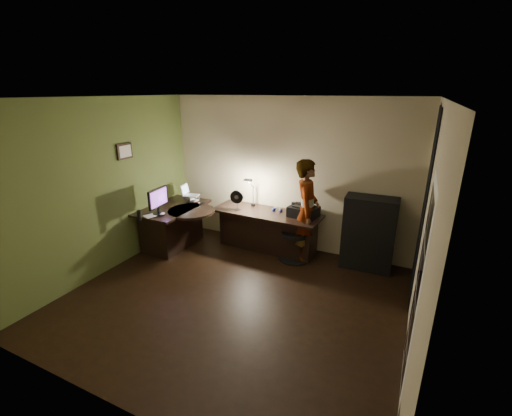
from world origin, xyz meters
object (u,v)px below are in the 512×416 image
at_px(desk_right, 266,231).
at_px(person, 307,211).
at_px(monitor, 158,205).
at_px(cabinet, 369,233).
at_px(office_chair, 295,234).
at_px(desk_left, 174,227).

height_order(desk_right, person, person).
relative_size(monitor, person, 0.29).
height_order(cabinet, office_chair, cabinet).
bearing_deg(person, monitor, 100.82).
distance_m(desk_right, cabinet, 1.77).
bearing_deg(cabinet, person, -174.87).
relative_size(desk_right, office_chair, 2.06).
distance_m(desk_left, person, 2.46).
bearing_deg(desk_right, monitor, -144.17).
xyz_separation_m(desk_left, cabinet, (3.36, 0.69, 0.22)).
relative_size(desk_left, cabinet, 1.11).
bearing_deg(monitor, desk_left, 91.60).
distance_m(desk_left, desk_right, 1.71).
bearing_deg(person, desk_left, 90.72).
xyz_separation_m(desk_right, cabinet, (1.76, 0.11, 0.24)).
relative_size(desk_right, monitor, 3.90).
relative_size(cabinet, office_chair, 1.27).
xyz_separation_m(cabinet, person, (-1.01, -0.12, 0.27)).
bearing_deg(desk_left, person, 13.57).
xyz_separation_m(cabinet, office_chair, (-1.16, -0.24, -0.13)).
distance_m(desk_left, cabinet, 3.44).
bearing_deg(desk_left, monitor, -82.62).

